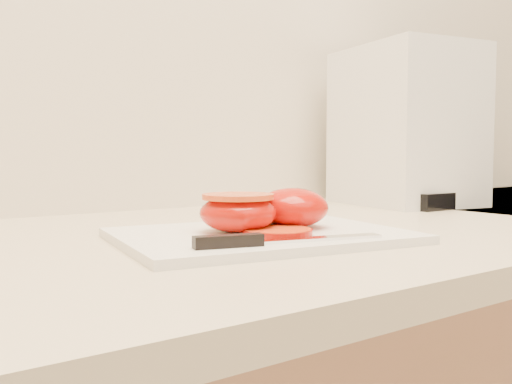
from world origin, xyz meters
TOP-DOWN VIEW (x-y plane):
  - cutting_board at (-0.31, 1.60)m, footprint 0.36×0.28m
  - tomato_half_dome at (-0.26, 1.61)m, footprint 0.09×0.09m
  - tomato_half_cut at (-0.33, 1.61)m, footprint 0.09×0.09m
  - tomato_slice_0 at (-0.31, 1.57)m, footprint 0.07×0.07m
  - lettuce_leaf_0 at (-0.27, 1.67)m, footprint 0.12×0.09m
  - knife at (-0.36, 1.53)m, footprint 0.21×0.06m
  - appliance at (0.19, 1.81)m, footprint 0.24×0.28m

SIDE VIEW (x-z plane):
  - cutting_board at x=-0.31m, z-range 0.93..0.94m
  - tomato_slice_0 at x=-0.31m, z-range 0.94..0.95m
  - knife at x=-0.36m, z-range 0.94..0.95m
  - lettuce_leaf_0 at x=-0.27m, z-range 0.94..0.96m
  - tomato_half_cut at x=-0.33m, z-range 0.94..0.99m
  - tomato_half_dome at x=-0.26m, z-range 0.94..0.99m
  - appliance at x=0.19m, z-range 0.93..1.23m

